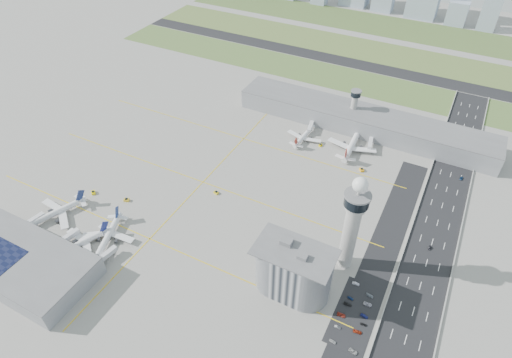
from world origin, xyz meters
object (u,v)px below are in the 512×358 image
at_px(jet_bridge_far_0, 312,123).
at_px(admin_building, 293,270).
at_px(car_lot_11, 370,296).
at_px(tug_4, 320,145).
at_px(car_lot_1, 338,327).
at_px(airplane_far_a, 305,134).
at_px(car_lot_9, 364,316).
at_px(jet_bridge_near_2, 97,264).
at_px(jet_bridge_far_1, 371,140).
at_px(car_lot_8, 364,324).
at_px(car_hw_2, 461,178).
at_px(car_lot_4, 350,298).
at_px(jet_bridge_near_0, 24,228).
at_px(tug_0, 93,192).
at_px(car_hw_1, 430,248).
at_px(car_lot_3, 348,304).
at_px(car_lot_5, 356,284).
at_px(car_lot_7, 357,332).
at_px(secondary_tower, 354,105).
at_px(tug_3, 216,192).
at_px(tug_5, 362,170).
at_px(airplane_far_b, 353,142).
at_px(jet_bridge_near_1, 59,245).
at_px(tug_1, 126,200).
at_px(car_lot_2, 341,315).
at_px(car_lot_10, 368,304).
at_px(airplane_near_a, 54,210).
at_px(car_lot_0, 333,341).
at_px(airplane_near_b, 78,241).
at_px(airplane_near_c, 107,234).
at_px(car_hw_4, 454,132).
at_px(control_tower, 353,221).
at_px(car_lot_6, 353,351).

bearing_deg(jet_bridge_far_0, admin_building, 7.99).
height_order(admin_building, car_lot_11, admin_building).
distance_m(tug_4, car_lot_1, 156.53).
bearing_deg(airplane_far_a, car_lot_9, -142.79).
xyz_separation_m(jet_bridge_near_2, jet_bridge_far_1, (105.00, 193.00, 0.00)).
xyz_separation_m(jet_bridge_near_2, car_lot_8, (146.94, 35.17, -2.29)).
bearing_deg(car_hw_2, car_lot_8, -97.71).
bearing_deg(car_lot_4, jet_bridge_near_0, 112.85).
xyz_separation_m(car_lot_8, car_hw_2, (28.32, 144.50, 0.01)).
bearing_deg(tug_0, car_hw_1, -36.16).
xyz_separation_m(car_lot_3, car_lot_5, (-0.24, 14.58, 0.05)).
bearing_deg(car_lot_11, car_hw_1, -17.56).
height_order(car_lot_1, car_lot_7, car_lot_7).
relative_size(secondary_tower, tug_3, 9.78).
relative_size(tug_5, car_lot_1, 1.09).
height_order(tug_3, car_lot_3, tug_3).
bearing_deg(tug_3, airplane_far_b, 159.25).
xyz_separation_m(jet_bridge_near_1, tug_1, (7.83, 50.87, -1.81)).
bearing_deg(car_lot_2, car_hw_2, -17.95).
height_order(secondary_tower, car_lot_10, secondary_tower).
bearing_deg(tug_1, car_lot_8, -114.81).
bearing_deg(car_hw_2, airplane_near_a, -141.32).
relative_size(airplane_far_b, car_lot_0, 13.22).
bearing_deg(jet_bridge_far_1, car_lot_11, 5.98).
distance_m(admin_building, car_lot_0, 39.76).
bearing_deg(car_lot_7, car_lot_1, 94.66).
relative_size(airplane_near_b, car_lot_11, 9.37).
height_order(tug_3, car_lot_0, tug_3).
xyz_separation_m(tug_0, car_hw_2, (222.64, 133.62, -0.45)).
xyz_separation_m(admin_building, airplane_near_c, (-113.51, -20.58, -9.84)).
height_order(tug_4, car_hw_4, tug_4).
xyz_separation_m(control_tower, car_lot_1, (10.62, -41.41, -34.50)).
distance_m(tug_0, car_lot_4, 183.51).
xyz_separation_m(tug_0, car_lot_9, (193.20, -6.18, -0.36)).
height_order(jet_bridge_near_0, jet_bridge_near_1, same).
xyz_separation_m(tug_0, car_lot_6, (194.06, -27.38, -0.40)).
bearing_deg(car_hw_2, airplane_near_c, -135.36).
distance_m(car_lot_9, car_lot_11, 13.66).
bearing_deg(car_hw_2, control_tower, -111.05).
relative_size(car_lot_1, car_hw_4, 0.98).
xyz_separation_m(car_lot_4, car_hw_4, (25.57, 192.04, 0.00)).
distance_m(jet_bridge_near_0, car_lot_9, 209.66).
distance_m(airplane_near_a, car_lot_6, 199.51).
height_order(jet_bridge_far_1, car_lot_9, jet_bridge_far_1).
height_order(jet_bridge_near_1, car_lot_9, jet_bridge_near_1).
distance_m(jet_bridge_near_2, car_hw_2, 251.00).
relative_size(control_tower, tug_0, 18.45).
xyz_separation_m(control_tower, tug_0, (-172.37, -22.95, -34.02)).
distance_m(jet_bridge_near_1, car_lot_10, 181.76).
bearing_deg(tug_0, car_lot_0, -59.36).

